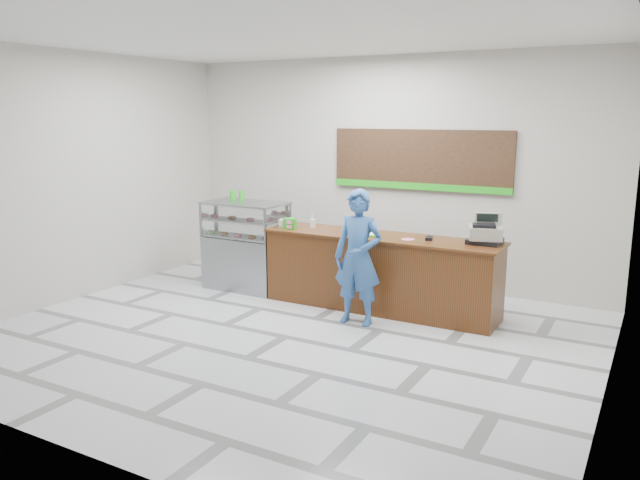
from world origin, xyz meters
The scene contains 16 objects.
floor centered at (0.00, 0.00, 0.00)m, with size 7.00×7.00×0.00m, color silver.
back_wall centered at (0.00, 3.00, 1.75)m, with size 7.00×7.00×0.00m, color #BCB6AD.
ceiling centered at (0.00, 0.00, 3.50)m, with size 7.00×7.00×0.00m, color silver.
sales_counter centered at (0.55, 1.55, 0.52)m, with size 3.26×0.76×1.03m.
display_case centered at (-1.67, 1.55, 0.68)m, with size 1.22×0.72×1.33m.
menu_board centered at (0.55, 2.96, 1.93)m, with size 2.80×0.06×0.90m.
cash_register centered at (1.90, 1.72, 1.17)m, with size 0.51×0.52×0.38m.
card_terminal centered at (1.21, 1.58, 1.05)m, with size 0.08×0.16×0.04m, color black.
serving_tray centered at (0.34, 1.47, 1.04)m, with size 0.42×0.35×0.02m.
napkin_box centered at (-0.93, 1.48, 1.08)m, with size 0.13×0.13×0.11m, color white.
straw_cup centered at (-0.54, 1.61, 1.09)m, with size 0.08×0.08×0.12m, color silver.
promo_box centered at (-0.77, 1.37, 1.11)m, with size 0.17×0.11×0.15m, color green.
donut_decal centered at (0.97, 1.47, 1.03)m, with size 0.17×0.17×0.00m, color pink.
green_cup_left centered at (-1.99, 1.67, 1.40)m, with size 0.09×0.09×0.14m, color green.
green_cup_right centered at (-1.88, 1.75, 1.40)m, with size 0.09×0.09×0.14m, color green.
customer centered at (0.53, 0.89, 0.86)m, with size 0.63×0.41×1.72m, color #315E9F.
Camera 1 is at (3.83, -5.99, 2.63)m, focal length 35.00 mm.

